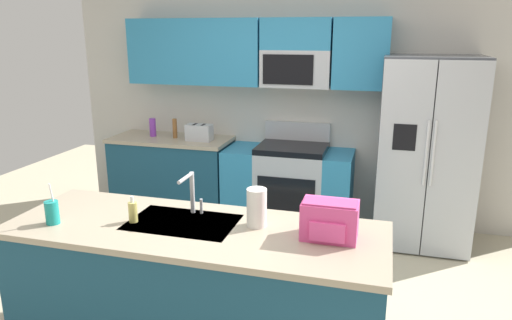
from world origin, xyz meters
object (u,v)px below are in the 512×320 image
soap_dispenser (133,212)px  sink_faucet (191,190)px  paper_towel_roll (257,208)px  drink_cup_teal (52,212)px  refrigerator (426,153)px  pepper_mill (175,128)px  range_oven (288,186)px  backpack (330,219)px  toaster (199,132)px  bottle_purple (153,127)px

soap_dispenser → sink_faucet: bearing=35.9°
paper_towel_roll → drink_cup_teal: bearing=-165.9°
refrigerator → pepper_mill: bearing=178.5°
pepper_mill → sink_faucet: size_ratio=0.78×
range_oven → soap_dispenser: range_oven is taller
range_oven → backpack: (0.70, -2.22, 0.57)m
refrigerator → pepper_mill: refrigerator is taller
toaster → sink_faucet: bearing=-69.0°
sink_faucet → drink_cup_teal: size_ratio=1.06×
soap_dispenser → pepper_mill: bearing=109.0°
sink_faucet → backpack: 0.93m
bottle_purple → sink_faucet: size_ratio=0.73×
sink_faucet → soap_dispenser: bearing=-144.1°
soap_dispenser → backpack: bearing=4.1°
range_oven → soap_dispenser: 2.43m
paper_towel_roll → backpack: size_ratio=0.75×
pepper_mill → paper_towel_roll: 2.66m
range_oven → sink_faucet: bearing=-95.9°
toaster → paper_towel_roll: paper_towel_roll is taller
refrigerator → paper_towel_roll: (-1.12, -2.09, 0.09)m
pepper_mill → bottle_purple: size_ratio=1.06×
toaster → bottle_purple: bottle_purple is taller
drink_cup_teal → backpack: bearing=8.4°
paper_towel_roll → backpack: paper_towel_roll is taller
sink_faucet → pepper_mill: bearing=117.8°
toaster → drink_cup_teal: bearing=-89.8°
drink_cup_teal → pepper_mill: bearing=97.5°
toaster → backpack: size_ratio=0.87×
sink_faucet → paper_towel_roll: bearing=-8.9°
bottle_purple → soap_dispenser: bearing=-65.1°
range_oven → paper_towel_roll: (0.25, -2.16, 0.58)m
range_oven → refrigerator: bearing=-3.0°
drink_cup_teal → paper_towel_roll: 1.28m
range_oven → drink_cup_teal: (-0.99, -2.47, 0.53)m
range_oven → backpack: size_ratio=4.25×
range_oven → sink_faucet: size_ratio=4.82×
sink_faucet → soap_dispenser: (-0.31, -0.22, -0.10)m
refrigerator → toaster: bearing=179.5°
backpack → drink_cup_teal: bearing=-171.6°
soap_dispenser → paper_towel_roll: size_ratio=0.71×
pepper_mill → paper_towel_roll: paper_towel_roll is taller
range_oven → sink_faucet: sink_faucet is taller
paper_towel_roll → pepper_mill: bearing=125.9°
refrigerator → paper_towel_roll: 2.37m
pepper_mill → refrigerator: bearing=-1.5°
range_oven → toaster: bearing=-177.0°
range_oven → pepper_mill: (-1.31, -0.00, 0.57)m
refrigerator → pepper_mill: size_ratio=8.45×
toaster → backpack: bearing=-52.0°
toaster → pepper_mill: (-0.32, 0.05, 0.02)m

